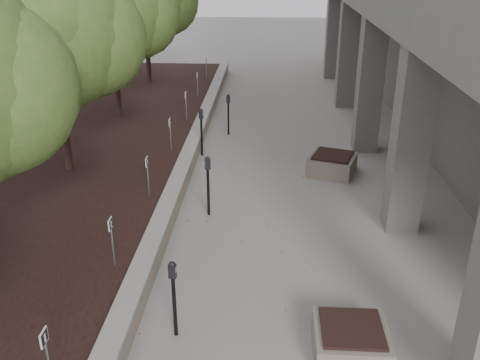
% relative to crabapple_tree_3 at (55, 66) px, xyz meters
% --- Properties ---
extents(retaining_wall, '(0.39, 26.00, 0.50)m').
position_rel_crabapple_tree_3_xyz_m(retaining_wall, '(2.97, 1.00, -2.87)').
color(retaining_wall, gray).
rests_on(retaining_wall, ground).
extents(planting_bed, '(7.00, 26.00, 0.40)m').
position_rel_crabapple_tree_3_xyz_m(planting_bed, '(-0.70, 1.00, -2.92)').
color(planting_bed, black).
rests_on(planting_bed, ground).
extents(crabapple_tree_3, '(4.60, 4.00, 5.44)m').
position_rel_crabapple_tree_3_xyz_m(crabapple_tree_3, '(0.00, 0.00, 0.00)').
color(crabapple_tree_3, '#426325').
rests_on(crabapple_tree_3, planting_bed).
extents(crabapple_tree_4, '(4.60, 4.00, 5.44)m').
position_rel_crabapple_tree_3_xyz_m(crabapple_tree_4, '(0.00, 5.00, 0.00)').
color(crabapple_tree_4, '#426325').
rests_on(crabapple_tree_4, planting_bed).
extents(crabapple_tree_5, '(4.60, 4.00, 5.44)m').
position_rel_crabapple_tree_3_xyz_m(crabapple_tree_5, '(0.00, 10.00, 0.00)').
color(crabapple_tree_5, '#426325').
rests_on(crabapple_tree_5, planting_bed).
extents(parking_sign_2, '(0.04, 0.22, 0.96)m').
position_rel_crabapple_tree_3_xyz_m(parking_sign_2, '(2.45, -7.50, -2.24)').
color(parking_sign_2, black).
rests_on(parking_sign_2, planting_bed).
extents(parking_sign_3, '(0.04, 0.22, 0.96)m').
position_rel_crabapple_tree_3_xyz_m(parking_sign_3, '(2.45, -4.50, -2.24)').
color(parking_sign_3, black).
rests_on(parking_sign_3, planting_bed).
extents(parking_sign_4, '(0.04, 0.22, 0.96)m').
position_rel_crabapple_tree_3_xyz_m(parking_sign_4, '(2.45, -1.50, -2.24)').
color(parking_sign_4, black).
rests_on(parking_sign_4, planting_bed).
extents(parking_sign_5, '(0.04, 0.22, 0.96)m').
position_rel_crabapple_tree_3_xyz_m(parking_sign_5, '(2.45, 1.50, -2.24)').
color(parking_sign_5, black).
rests_on(parking_sign_5, planting_bed).
extents(parking_sign_6, '(0.04, 0.22, 0.96)m').
position_rel_crabapple_tree_3_xyz_m(parking_sign_6, '(2.45, 4.50, -2.24)').
color(parking_sign_6, black).
rests_on(parking_sign_6, planting_bed).
extents(parking_sign_7, '(0.04, 0.22, 0.96)m').
position_rel_crabapple_tree_3_xyz_m(parking_sign_7, '(2.45, 7.50, -2.24)').
color(parking_sign_7, black).
rests_on(parking_sign_7, planting_bed).
extents(parking_sign_8, '(0.04, 0.22, 0.96)m').
position_rel_crabapple_tree_3_xyz_m(parking_sign_8, '(2.45, 10.50, -2.24)').
color(parking_sign_8, black).
rests_on(parking_sign_8, planting_bed).
extents(parking_meter_2, '(0.15, 0.11, 1.39)m').
position_rel_crabapple_tree_3_xyz_m(parking_meter_2, '(3.80, -5.88, -2.42)').
color(parking_meter_2, black).
rests_on(parking_meter_2, ground).
extents(parking_meter_3, '(0.17, 0.14, 1.47)m').
position_rel_crabapple_tree_3_xyz_m(parking_meter_3, '(3.87, -1.65, -2.39)').
color(parking_meter_3, black).
rests_on(parking_meter_3, ground).
extents(parking_meter_4, '(0.15, 0.12, 1.46)m').
position_rel_crabapple_tree_3_xyz_m(parking_meter_4, '(3.25, 2.19, -2.39)').
color(parking_meter_4, black).
rests_on(parking_meter_4, ground).
extents(parking_meter_5, '(0.14, 0.11, 1.39)m').
position_rel_crabapple_tree_3_xyz_m(parking_meter_5, '(3.90, 4.17, -2.42)').
color(parking_meter_5, black).
rests_on(parking_meter_5, ground).
extents(planter_front, '(1.12, 1.12, 0.52)m').
position_rel_crabapple_tree_3_xyz_m(planter_front, '(6.55, -6.18, -2.86)').
color(planter_front, gray).
rests_on(planter_front, ground).
extents(planter_back, '(1.51, 1.51, 0.55)m').
position_rel_crabapple_tree_3_xyz_m(planter_back, '(7.01, 1.04, -2.84)').
color(planter_back, gray).
rests_on(planter_back, ground).
extents(berry_scatter, '(3.30, 14.10, 0.02)m').
position_rel_crabapple_tree_3_xyz_m(berry_scatter, '(4.70, -3.00, -3.11)').
color(berry_scatter, maroon).
rests_on(berry_scatter, ground).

